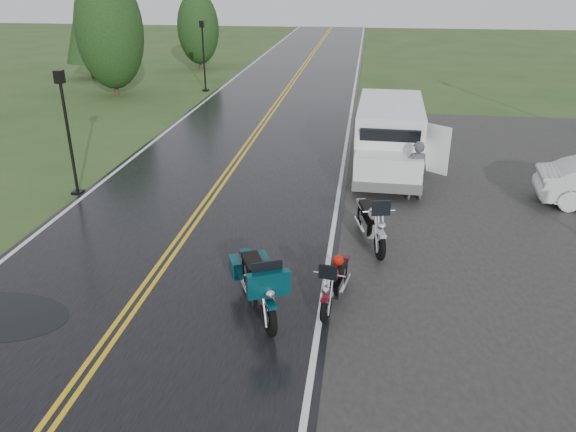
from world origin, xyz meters
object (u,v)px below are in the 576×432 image
object	(u,v)px
van_white	(359,154)
person_at_van	(416,172)
motorcycle_red	(326,298)
motorcycle_teal	(269,303)
lamp_post_near_left	(69,134)
lamp_post_far_left	(204,56)
motorcycle_silver	(381,234)

from	to	relation	value
van_white	person_at_van	xyz separation A→B (m)	(1.68, -0.63, -0.26)
motorcycle_red	motorcycle_teal	bearing A→B (deg)	-139.68
lamp_post_near_left	lamp_post_far_left	xyz separation A→B (m)	(-0.39, 15.92, 0.03)
motorcycle_teal	motorcycle_silver	size ratio (longest dim) A/B	1.04
lamp_post_near_left	motorcycle_silver	bearing A→B (deg)	-19.09
motorcycle_teal	van_white	distance (m)	8.08
van_white	lamp_post_near_left	xyz separation A→B (m)	(-8.48, -1.52, 0.73)
motorcycle_teal	lamp_post_near_left	world-z (taller)	lamp_post_near_left
motorcycle_red	van_white	size ratio (longest dim) A/B	0.34
motorcycle_teal	lamp_post_near_left	size ratio (longest dim) A/B	0.66
lamp_post_near_left	van_white	bearing A→B (deg)	10.19
motorcycle_silver	person_at_van	bearing A→B (deg)	61.53
person_at_van	lamp_post_far_left	size ratio (longest dim) A/B	0.47
motorcycle_silver	van_white	world-z (taller)	van_white
motorcycle_silver	lamp_post_near_left	distance (m)	9.71
motorcycle_teal	motorcycle_silver	world-z (taller)	motorcycle_teal
motorcycle_teal	motorcycle_silver	bearing A→B (deg)	33.98
motorcycle_red	motorcycle_silver	xyz separation A→B (m)	(1.06, 2.69, 0.13)
person_at_van	van_white	bearing A→B (deg)	-29.59
person_at_van	lamp_post_near_left	bearing A→B (deg)	-4.01
van_white	lamp_post_near_left	world-z (taller)	lamp_post_near_left
motorcycle_red	person_at_van	world-z (taller)	person_at_van
van_white	motorcycle_teal	bearing A→B (deg)	-98.43
motorcycle_silver	person_at_van	world-z (taller)	person_at_van
motorcycle_red	motorcycle_silver	bearing A→B (deg)	78.43
van_white	person_at_van	world-z (taller)	van_white
person_at_van	lamp_post_near_left	xyz separation A→B (m)	(-10.16, -0.89, 0.99)
lamp_post_near_left	person_at_van	bearing A→B (deg)	5.03
motorcycle_silver	lamp_post_far_left	size ratio (longest dim) A/B	0.63
van_white	lamp_post_near_left	distance (m)	8.65
van_white	lamp_post_far_left	xyz separation A→B (m)	(-8.88, 14.40, 0.76)
motorcycle_red	van_white	distance (m)	7.40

